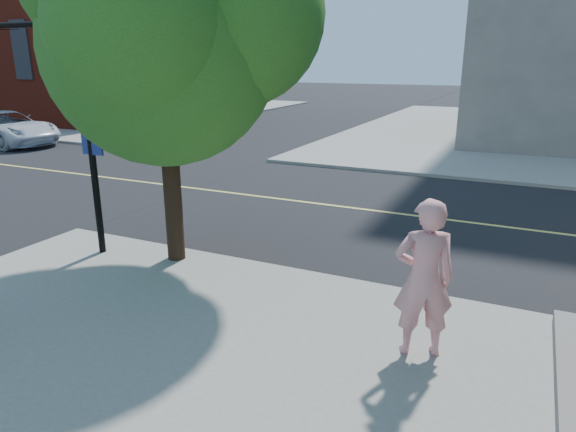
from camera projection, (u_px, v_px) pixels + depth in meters
The scene contains 7 objects.
ground at pixel (113, 240), 11.02m from camera, with size 140.00×140.00×0.00m, color black.
road_ew at pixel (225, 192), 14.91m from camera, with size 140.00×9.00×0.01m, color black.
sidewalk_nw at pixel (85, 109), 39.00m from camera, with size 26.00×25.00×0.12m, color gray.
church at pixel (64, 1), 32.67m from camera, with size 15.20×12.00×14.40m.
man_on_phone at pixel (424, 279), 6.31m from camera, with size 0.74×0.49×2.03m, color pink.
street_tree at pixel (167, 19), 8.45m from camera, with size 4.90×4.45×6.50m.
car_a at pixel (5, 128), 22.85m from camera, with size 2.46×5.34×1.48m, color silver.
Camera 1 is at (7.82, -7.80, 3.71)m, focal length 32.34 mm.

